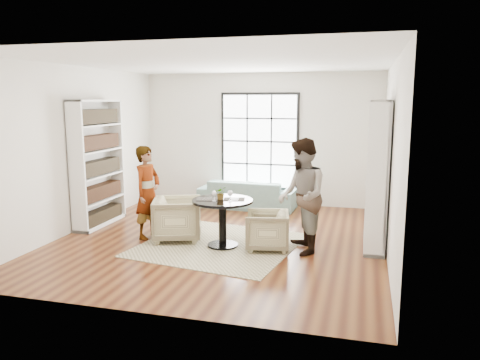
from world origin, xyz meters
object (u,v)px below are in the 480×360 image
(sofa, at_px, (248,194))
(flower_centerpiece, at_px, (221,193))
(armchair_right, at_px, (267,230))
(wine_glass_right, at_px, (230,194))
(person_left, at_px, (148,192))
(pedestal_table, at_px, (223,213))
(wine_glass_left, at_px, (214,194))
(person_right, at_px, (302,196))
(armchair_left, at_px, (178,219))

(sofa, distance_m, flower_centerpiece, 2.93)
(armchair_right, relative_size, wine_glass_right, 3.79)
(sofa, bearing_deg, flower_centerpiece, 98.20)
(armchair_right, distance_m, person_left, 2.21)
(pedestal_table, bearing_deg, person_left, 173.45)
(wine_glass_right, relative_size, flower_centerpiece, 0.86)
(pedestal_table, distance_m, armchair_right, 0.78)
(wine_glass_left, bearing_deg, flower_centerpiece, 66.03)
(wine_glass_left, xyz_separation_m, flower_centerpiece, (0.07, 0.15, -0.02))
(person_left, xyz_separation_m, wine_glass_left, (1.32, -0.30, 0.11))
(sofa, height_order, wine_glass_right, wine_glass_right)
(sofa, height_order, wine_glass_left, wine_glass_left)
(person_left, distance_m, person_right, 2.70)
(person_right, relative_size, wine_glass_right, 9.96)
(person_right, xyz_separation_m, wine_glass_right, (-1.12, -0.16, 0.02))
(sofa, distance_m, person_right, 3.29)
(armchair_left, height_order, armchair_right, armchair_left)
(flower_centerpiece, bearing_deg, wine_glass_left, -113.97)
(armchair_right, xyz_separation_m, person_right, (0.55, 0.00, 0.59))
(pedestal_table, bearing_deg, flower_centerpiece, 154.75)
(armchair_left, distance_m, wine_glass_left, 0.99)
(sofa, bearing_deg, armchair_left, 81.05)
(person_left, height_order, wine_glass_right, person_left)
(wine_glass_left, bearing_deg, person_left, 167.25)
(armchair_left, relative_size, person_right, 0.45)
(sofa, distance_m, wine_glass_right, 3.07)
(armchair_right, bearing_deg, flower_centerpiece, -97.89)
(armchair_right, xyz_separation_m, wine_glass_left, (-0.83, -0.18, 0.60))
(armchair_left, distance_m, person_right, 2.22)
(pedestal_table, distance_m, person_right, 1.33)
(wine_glass_left, xyz_separation_m, wine_glass_right, (0.26, 0.03, 0.01))
(armchair_left, bearing_deg, person_left, 70.86)
(pedestal_table, xyz_separation_m, armchair_left, (-0.86, 0.16, -0.20))
(sofa, height_order, person_right, person_right)
(person_left, height_order, person_right, person_right)
(armchair_left, distance_m, flower_centerpiece, 1.00)
(person_right, bearing_deg, pedestal_table, -106.19)
(wine_glass_right, bearing_deg, flower_centerpiece, 146.98)
(armchair_right, bearing_deg, pedestal_table, -96.69)
(armchair_left, relative_size, wine_glass_left, 4.79)
(wine_glass_right, bearing_deg, armchair_left, 165.11)
(person_left, xyz_separation_m, flower_centerpiece, (1.38, -0.15, 0.09))
(person_right, distance_m, flower_centerpiece, 1.31)
(armchair_right, distance_m, wine_glass_right, 0.85)
(armchair_left, height_order, flower_centerpiece, flower_centerpiece)
(pedestal_table, bearing_deg, wine_glass_left, -125.38)
(pedestal_table, xyz_separation_m, flower_centerpiece, (-0.03, 0.01, 0.33))
(pedestal_table, bearing_deg, armchair_left, 169.35)
(pedestal_table, xyz_separation_m, armchair_right, (0.73, 0.05, -0.26))
(armchair_right, relative_size, person_left, 0.43)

